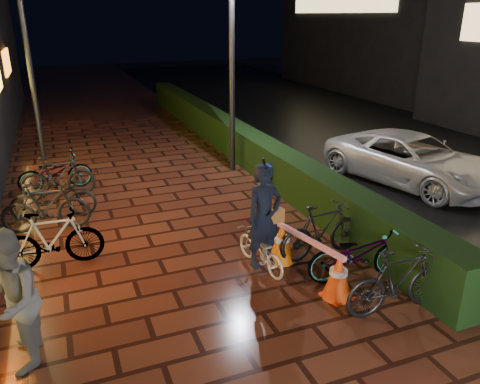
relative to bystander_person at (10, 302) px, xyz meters
name	(u,v)px	position (x,y,z in m)	size (l,w,h in m)	color
ground	(216,301)	(2.81, 0.41, -0.95)	(80.00, 80.00, 0.00)	#381911
asphalt_road	(433,158)	(11.81, 5.41, -0.95)	(11.00, 60.00, 0.01)	black
hedge	(232,137)	(6.11, 8.41, -0.45)	(0.70, 20.00, 1.00)	black
bystander_person	(10,302)	(0.00, 0.00, 0.00)	(0.92, 0.72, 1.90)	#58585A
van	(412,159)	(9.47, 3.78, -0.29)	(2.18, 4.73, 1.32)	silver
lamp_post_hedge	(232,56)	(5.45, 6.65, 2.27)	(0.56, 0.17, 5.85)	black
lamp_post_sf	(28,55)	(0.30, 9.68, 2.22)	(0.53, 0.31, 5.76)	black
cyclist	(262,232)	(3.90, 1.07, -0.22)	(0.75, 1.43, 1.97)	silver
traffic_barrier	(308,258)	(4.51, 0.51, -0.57)	(0.81, 1.88, 0.77)	#FF440D
cart_assembly	(270,172)	(5.76, 4.74, -0.47)	(0.62, 0.53, 0.93)	black
parked_bikes_storefront	(53,195)	(0.53, 4.94, -0.44)	(2.09, 4.87, 1.07)	black
parked_bikes_hedge	(357,253)	(5.24, 0.15, -0.44)	(2.02, 2.55, 1.07)	black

